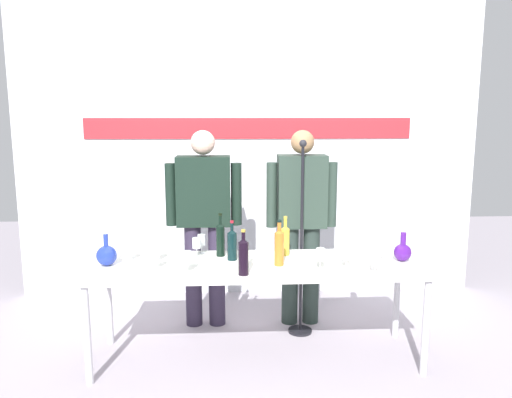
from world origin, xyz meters
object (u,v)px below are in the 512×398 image
at_px(wine_glass_left_0, 197,244).
at_px(microphone_stand, 301,270).
at_px(decanter_blue_left, 107,255).
at_px(presenter_left, 204,215).
at_px(wine_bottle_3, 285,239).
at_px(wine_glass_right_1, 381,246).
at_px(wine_bottle_1, 243,255).
at_px(presenter_right, 301,216).
at_px(wine_bottle_0, 232,244).
at_px(wine_glass_left_3, 187,257).
at_px(wine_glass_left_5, 155,247).
at_px(wine_glass_left_2, 201,240).
at_px(wine_bottle_2, 279,246).
at_px(wine_glass_right_3, 347,253).
at_px(wine_bottle_4, 220,238).
at_px(wine_glass_right_4, 321,255).
at_px(wine_glass_right_2, 363,237).
at_px(wine_glass_left_4, 155,255).
at_px(wine_glass_left_1, 129,249).
at_px(wine_glass_right_0, 375,258).
at_px(display_table, 257,270).
at_px(decanter_blue_right, 402,251).

height_order(wine_glass_left_0, microphone_stand, microphone_stand).
bearing_deg(decanter_blue_left, presenter_left, 43.88).
relative_size(presenter_left, wine_bottle_3, 5.52).
bearing_deg(wine_glass_right_1, wine_bottle_1, -166.15).
relative_size(presenter_right, wine_bottle_0, 5.66).
relative_size(wine_glass_left_3, wine_glass_left_5, 0.92).
bearing_deg(presenter_right, wine_bottle_0, -137.17).
height_order(decanter_blue_left, wine_glass_left_2, decanter_blue_left).
bearing_deg(decanter_blue_left, wine_bottle_2, -2.95).
distance_m(wine_glass_right_1, wine_glass_right_3, 0.31).
relative_size(decanter_blue_left, wine_glass_right_3, 1.57).
height_order(wine_glass_left_3, microphone_stand, microphone_stand).
distance_m(presenter_left, wine_bottle_1, 0.96).
xyz_separation_m(wine_bottle_1, wine_bottle_4, (-0.16, 0.46, 0.00)).
height_order(wine_bottle_1, wine_bottle_4, wine_bottle_4).
bearing_deg(wine_glass_right_4, wine_glass_right_3, 14.91).
relative_size(wine_glass_right_1, wine_glass_right_2, 1.04).
relative_size(wine_glass_left_5, wine_glass_right_2, 1.02).
distance_m(wine_bottle_0, wine_glass_right_4, 0.67).
height_order(presenter_left, wine_glass_right_4, presenter_left).
relative_size(wine_glass_left_2, wine_glass_left_4, 1.03).
height_order(wine_bottle_2, wine_glass_left_1, wine_bottle_2).
bearing_deg(wine_glass_left_5, wine_glass_right_0, -12.54).
bearing_deg(wine_bottle_3, wine_glass_left_5, -171.95).
height_order(decanter_blue_left, wine_glass_left_3, decanter_blue_left).
xyz_separation_m(display_table, decanter_blue_left, (-1.07, 0.00, 0.13)).
bearing_deg(decanter_blue_left, wine_glass_right_4, -7.32).
bearing_deg(wine_glass_right_3, wine_glass_left_5, 171.74).
distance_m(wine_glass_left_0, wine_glass_right_1, 1.36).
height_order(wine_bottle_0, wine_bottle_4, wine_bottle_4).
bearing_deg(microphone_stand, wine_bottle_3, -123.92).
distance_m(wine_bottle_2, wine_glass_right_1, 0.75).
distance_m(wine_bottle_0, wine_glass_left_0, 0.28).
height_order(decanter_blue_left, wine_glass_right_4, decanter_blue_left).
relative_size(decanter_blue_left, wine_glass_left_3, 1.55).
bearing_deg(wine_bottle_4, wine_bottle_2, -31.74).
xyz_separation_m(display_table, decanter_blue_right, (1.07, 0.00, 0.13)).
bearing_deg(wine_glass_left_4, wine_bottle_2, 3.80).
bearing_deg(presenter_right, wine_glass_right_3, -74.77).
height_order(wine_glass_left_0, wine_glass_left_4, wine_glass_left_0).
bearing_deg(wine_glass_right_4, wine_glass_right_2, 47.91).
xyz_separation_m(wine_bottle_0, wine_bottle_1, (0.07, -0.35, 0.01)).
height_order(wine_bottle_1, wine_glass_left_5, wine_bottle_1).
xyz_separation_m(wine_glass_left_0, wine_glass_left_1, (-0.49, -0.07, -0.01)).
height_order(presenter_left, wine_glass_left_2, presenter_left).
distance_m(wine_glass_right_3, wine_glass_right_4, 0.20).
distance_m(decanter_blue_right, wine_glass_right_4, 0.67).
bearing_deg(wine_glass_left_1, wine_bottle_4, 7.72).
xyz_separation_m(display_table, wine_bottle_4, (-0.27, 0.20, 0.19)).
xyz_separation_m(wine_bottle_3, wine_glass_left_2, (-0.64, 0.08, -0.02)).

